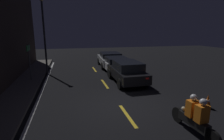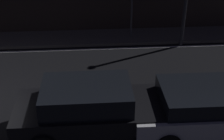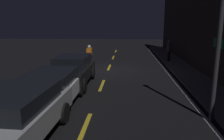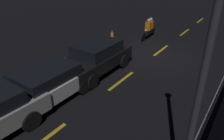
{
  "view_description": "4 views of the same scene",
  "coord_description": "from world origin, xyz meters",
  "px_view_note": "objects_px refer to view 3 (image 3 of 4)",
  "views": [
    {
      "loc": [
        -7.18,
        2.21,
        3.37
      ],
      "look_at": [
        3.73,
        -0.55,
        0.84
      ],
      "focal_mm": 28.0,
      "sensor_mm": 36.0,
      "label": 1
    },
    {
      "loc": [
        3.44,
        -8.0,
        5.39
      ],
      "look_at": [
        4.07,
        0.35,
        0.85
      ],
      "focal_mm": 50.0,
      "sensor_mm": 36.0,
      "label": 2
    },
    {
      "loc": [
        13.89,
        1.21,
        3.02
      ],
      "look_at": [
        4.08,
        0.54,
        0.91
      ],
      "focal_mm": 35.0,
      "sensor_mm": 36.0,
      "label": 3
    },
    {
      "loc": [
        10.79,
        4.43,
        4.78
      ],
      "look_at": [
        4.19,
        -0.04,
        0.81
      ],
      "focal_mm": 35.0,
      "sensor_mm": 36.0,
      "label": 4
    }
  ],
  "objects_px": {
    "motorcycle": "(89,54)",
    "street_lamp": "(221,16)",
    "traffic_cone_near": "(58,62)",
    "sedan_white": "(49,88)",
    "pedestrian": "(169,50)",
    "shop_sign": "(217,55)",
    "van_black": "(72,69)",
    "hatchback_silver": "(11,116)"
  },
  "relations": [
    {
      "from": "motorcycle",
      "to": "street_lamp",
      "type": "bearing_deg",
      "value": 26.37
    },
    {
      "from": "traffic_cone_near",
      "to": "street_lamp",
      "type": "bearing_deg",
      "value": 41.83
    },
    {
      "from": "sedan_white",
      "to": "pedestrian",
      "type": "xyz_separation_m",
      "value": [
        -9.74,
        6.05,
        0.24
      ]
    },
    {
      "from": "traffic_cone_near",
      "to": "shop_sign",
      "type": "bearing_deg",
      "value": 52.57
    },
    {
      "from": "van_black",
      "to": "pedestrian",
      "type": "distance_m",
      "value": 8.99
    },
    {
      "from": "hatchback_silver",
      "to": "van_black",
      "type": "bearing_deg",
      "value": -179.33
    },
    {
      "from": "street_lamp",
      "to": "hatchback_silver",
      "type": "bearing_deg",
      "value": -73.28
    },
    {
      "from": "van_black",
      "to": "sedan_white",
      "type": "xyz_separation_m",
      "value": [
        3.01,
        -0.1,
        -0.07
      ]
    },
    {
      "from": "sedan_white",
      "to": "pedestrian",
      "type": "height_order",
      "value": "pedestrian"
    },
    {
      "from": "sedan_white",
      "to": "shop_sign",
      "type": "height_order",
      "value": "shop_sign"
    },
    {
      "from": "van_black",
      "to": "street_lamp",
      "type": "distance_m",
      "value": 7.05
    },
    {
      "from": "motorcycle",
      "to": "traffic_cone_near",
      "type": "bearing_deg",
      "value": -53.99
    },
    {
      "from": "van_black",
      "to": "motorcycle",
      "type": "xyz_separation_m",
      "value": [
        -6.23,
        -0.22,
        -0.13
      ]
    },
    {
      "from": "pedestrian",
      "to": "street_lamp",
      "type": "height_order",
      "value": "street_lamp"
    },
    {
      "from": "sedan_white",
      "to": "shop_sign",
      "type": "relative_size",
      "value": 1.72
    },
    {
      "from": "sedan_white",
      "to": "traffic_cone_near",
      "type": "relative_size",
      "value": 6.58
    },
    {
      "from": "van_black",
      "to": "motorcycle",
      "type": "height_order",
      "value": "van_black"
    },
    {
      "from": "sedan_white",
      "to": "motorcycle",
      "type": "height_order",
      "value": "motorcycle"
    },
    {
      "from": "sedan_white",
      "to": "shop_sign",
      "type": "bearing_deg",
      "value": 101.45
    },
    {
      "from": "sedan_white",
      "to": "traffic_cone_near",
      "type": "height_order",
      "value": "sedan_white"
    },
    {
      "from": "sedan_white",
      "to": "traffic_cone_near",
      "type": "distance_m",
      "value": 7.94
    },
    {
      "from": "van_black",
      "to": "traffic_cone_near",
      "type": "distance_m",
      "value": 5.16
    },
    {
      "from": "van_black",
      "to": "traffic_cone_near",
      "type": "xyz_separation_m",
      "value": [
        -4.64,
        -2.21,
        -0.46
      ]
    },
    {
      "from": "sedan_white",
      "to": "motorcycle",
      "type": "relative_size",
      "value": 1.89
    },
    {
      "from": "sedan_white",
      "to": "traffic_cone_near",
      "type": "xyz_separation_m",
      "value": [
        -7.64,
        -2.1,
        -0.39
      ]
    },
    {
      "from": "pedestrian",
      "to": "van_black",
      "type": "bearing_deg",
      "value": -41.43
    },
    {
      "from": "street_lamp",
      "to": "van_black",
      "type": "bearing_deg",
      "value": -125.49
    },
    {
      "from": "pedestrian",
      "to": "shop_sign",
      "type": "height_order",
      "value": "shop_sign"
    },
    {
      "from": "traffic_cone_near",
      "to": "shop_sign",
      "type": "distance_m",
      "value": 10.7
    },
    {
      "from": "pedestrian",
      "to": "shop_sign",
      "type": "relative_size",
      "value": 0.67
    },
    {
      "from": "pedestrian",
      "to": "hatchback_silver",
      "type": "bearing_deg",
      "value": -26.61
    },
    {
      "from": "hatchback_silver",
      "to": "pedestrian",
      "type": "relative_size",
      "value": 2.67
    },
    {
      "from": "van_black",
      "to": "pedestrian",
      "type": "relative_size",
      "value": 2.49
    },
    {
      "from": "street_lamp",
      "to": "sedan_white",
      "type": "bearing_deg",
      "value": -98.59
    },
    {
      "from": "sedan_white",
      "to": "street_lamp",
      "type": "height_order",
      "value": "street_lamp"
    },
    {
      "from": "traffic_cone_near",
      "to": "street_lamp",
      "type": "relative_size",
      "value": 0.11
    },
    {
      "from": "van_black",
      "to": "hatchback_silver",
      "type": "height_order",
      "value": "van_black"
    },
    {
      "from": "sedan_white",
      "to": "motorcycle",
      "type": "bearing_deg",
      "value": -178.66
    },
    {
      "from": "motorcycle",
      "to": "traffic_cone_near",
      "type": "relative_size",
      "value": 3.48
    },
    {
      "from": "hatchback_silver",
      "to": "shop_sign",
      "type": "height_order",
      "value": "shop_sign"
    },
    {
      "from": "hatchback_silver",
      "to": "shop_sign",
      "type": "bearing_deg",
      "value": 122.71
    },
    {
      "from": "hatchback_silver",
      "to": "traffic_cone_near",
      "type": "relative_size",
      "value": 6.88
    }
  ]
}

